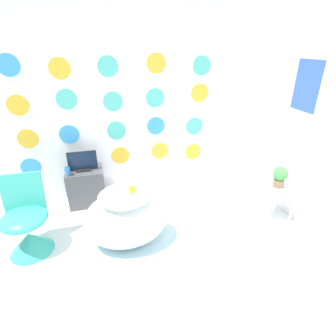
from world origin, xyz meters
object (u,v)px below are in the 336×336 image
bathtub (126,218)px  potted_plant_left (280,176)px  vase (67,171)px  tv (83,162)px  chair (27,229)px

bathtub → potted_plant_left: potted_plant_left is taller
vase → potted_plant_left: (2.37, -0.82, 0.04)m
tv → potted_plant_left: 2.37m
bathtub → vase: vase is taller
bathtub → chair: 0.99m
chair → potted_plant_left: (2.74, -0.15, 0.33)m
bathtub → tv: (-0.43, 0.89, 0.30)m
chair → vase: bearing=60.6°
bathtub → vase: bearing=127.7°
tv → vase: size_ratio=2.72×
tv → potted_plant_left: bearing=-23.0°
bathtub → chair: chair is taller
vase → potted_plant_left: bearing=-19.1°
bathtub → potted_plant_left: bearing=-1.1°
vase → potted_plant_left: size_ratio=0.53×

